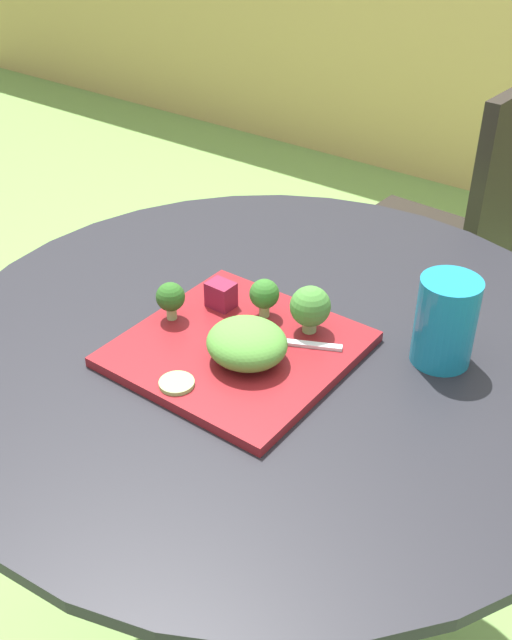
{
  "coord_description": "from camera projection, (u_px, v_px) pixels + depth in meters",
  "views": [
    {
      "loc": [
        0.48,
        -0.69,
        1.32
      ],
      "look_at": [
        -0.01,
        -0.03,
        0.77
      ],
      "focal_mm": 41.79,
      "sensor_mm": 36.0,
      "label": 1
    }
  ],
  "objects": [
    {
      "name": "lettuce_mound",
      "position": [
        247.0,
        343.0,
        0.94
      ],
      "size": [
        0.11,
        0.1,
        0.05
      ],
      "primitive_type": "ellipsoid",
      "color": "#519338",
      "rests_on": "salad_plate"
    },
    {
      "name": "broccoli_floret_1",
      "position": [
        171.0,
        298.0,
        1.02
      ],
      "size": [
        0.04,
        0.04,
        0.06
      ],
      "color": "#99B770",
      "rests_on": "salad_plate"
    },
    {
      "name": "patio_chair",
      "position": [
        460.0,
        231.0,
        1.73
      ],
      "size": [
        0.47,
        0.47,
        0.9
      ],
      "color": "black",
      "rests_on": "ground_plane"
    },
    {
      "name": "cucumber_slice_0",
      "position": [
        177.0,
        383.0,
        0.91
      ],
      "size": [
        0.04,
        0.04,
        0.01
      ],
      "primitive_type": "cylinder",
      "color": "#8EB766",
      "rests_on": "salad_plate"
    },
    {
      "name": "beet_chunk_0",
      "position": [
        223.0,
        294.0,
        1.06
      ],
      "size": [
        0.04,
        0.03,
        0.04
      ],
      "primitive_type": "cube",
      "rotation": [
        0.0,
        0.0,
        6.26
      ],
      "color": "maroon",
      "rests_on": "salad_plate"
    },
    {
      "name": "fork",
      "position": [
        273.0,
        341.0,
        0.99
      ],
      "size": [
        0.15,
        0.08,
        0.0
      ],
      "color": "silver",
      "rests_on": "salad_plate"
    },
    {
      "name": "broccoli_floret_0",
      "position": [
        264.0,
        295.0,
        1.02
      ],
      "size": [
        0.04,
        0.04,
        0.06
      ],
      "color": "#99B770",
      "rests_on": "salad_plate"
    },
    {
      "name": "drinking_glass",
      "position": [
        445.0,
        326.0,
        0.95
      ],
      "size": [
        0.08,
        0.08,
        0.12
      ],
      "color": "teal",
      "rests_on": "patio_table"
    },
    {
      "name": "broccoli_floret_2",
      "position": [
        310.0,
        307.0,
        0.99
      ],
      "size": [
        0.06,
        0.06,
        0.07
      ],
      "color": "#99B770",
      "rests_on": "salad_plate"
    },
    {
      "name": "salad_plate",
      "position": [
        238.0,
        349.0,
        0.99
      ],
      "size": [
        0.28,
        0.28,
        0.01
      ],
      "primitive_type": "cube",
      "color": "maroon",
      "rests_on": "patio_table"
    },
    {
      "name": "patio_table",
      "position": [
        271.0,
        467.0,
        1.17
      ],
      "size": [
        0.93,
        0.93,
        0.73
      ],
      "color": "black",
      "rests_on": "ground_plane"
    }
  ]
}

